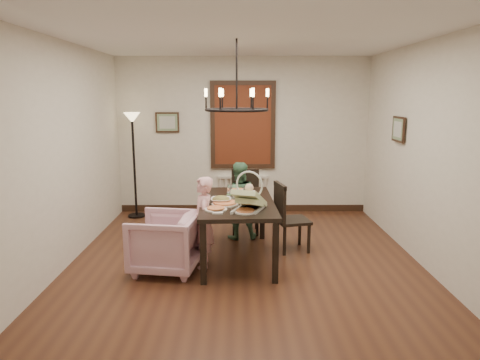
{
  "coord_description": "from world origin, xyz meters",
  "views": [
    {
      "loc": [
        -0.09,
        -5.22,
        2.13
      ],
      "look_at": [
        -0.06,
        0.2,
        1.05
      ],
      "focal_mm": 32.0,
      "sensor_mm": 36.0,
      "label": 1
    }
  ],
  "objects_px": {
    "armchair": "(165,242)",
    "dining_table": "(237,207)",
    "chair_far": "(245,202)",
    "drinking_glass": "(235,196)",
    "seated_man": "(238,207)",
    "elderly_woman": "(203,230)",
    "baby_bouncer": "(249,197)",
    "floor_lamp": "(134,167)",
    "chair_right": "(293,216)"
  },
  "relations": [
    {
      "from": "armchair",
      "to": "dining_table",
      "type": "bearing_deg",
      "value": 122.31
    },
    {
      "from": "chair_far",
      "to": "drinking_glass",
      "type": "distance_m",
      "value": 1.19
    },
    {
      "from": "seated_man",
      "to": "drinking_glass",
      "type": "distance_m",
      "value": 0.94
    },
    {
      "from": "chair_far",
      "to": "seated_man",
      "type": "xyz_separation_m",
      "value": [
        -0.11,
        -0.26,
        -0.01
      ]
    },
    {
      "from": "dining_table",
      "to": "drinking_glass",
      "type": "relative_size",
      "value": 11.97
    },
    {
      "from": "elderly_woman",
      "to": "baby_bouncer",
      "type": "distance_m",
      "value": 0.76
    },
    {
      "from": "baby_bouncer",
      "to": "drinking_glass",
      "type": "xyz_separation_m",
      "value": [
        -0.18,
        0.4,
        -0.09
      ]
    },
    {
      "from": "floor_lamp",
      "to": "chair_far",
      "type": "bearing_deg",
      "value": -25.29
    },
    {
      "from": "dining_table",
      "to": "elderly_woman",
      "type": "distance_m",
      "value": 0.54
    },
    {
      "from": "chair_right",
      "to": "drinking_glass",
      "type": "relative_size",
      "value": 6.77
    },
    {
      "from": "floor_lamp",
      "to": "dining_table",
      "type": "bearing_deg",
      "value": -47.99
    },
    {
      "from": "chair_right",
      "to": "elderly_woman",
      "type": "relative_size",
      "value": 1.02
    },
    {
      "from": "dining_table",
      "to": "chair_far",
      "type": "distance_m",
      "value": 1.11
    },
    {
      "from": "chair_right",
      "to": "baby_bouncer",
      "type": "xyz_separation_m",
      "value": [
        -0.62,
        -0.75,
        0.46
      ]
    },
    {
      "from": "elderly_woman",
      "to": "drinking_glass",
      "type": "height_order",
      "value": "elderly_woman"
    },
    {
      "from": "armchair",
      "to": "floor_lamp",
      "type": "height_order",
      "value": "floor_lamp"
    },
    {
      "from": "baby_bouncer",
      "to": "drinking_glass",
      "type": "relative_size",
      "value": 3.43
    },
    {
      "from": "drinking_glass",
      "to": "dining_table",
      "type": "bearing_deg",
      "value": 57.13
    },
    {
      "from": "armchair",
      "to": "drinking_glass",
      "type": "bearing_deg",
      "value": 120.74
    },
    {
      "from": "dining_table",
      "to": "elderly_woman",
      "type": "height_order",
      "value": "elderly_woman"
    },
    {
      "from": "chair_right",
      "to": "elderly_woman",
      "type": "xyz_separation_m",
      "value": [
        -1.19,
        -0.56,
        -0.01
      ]
    },
    {
      "from": "elderly_woman",
      "to": "baby_bouncer",
      "type": "height_order",
      "value": "baby_bouncer"
    },
    {
      "from": "chair_far",
      "to": "armchair",
      "type": "bearing_deg",
      "value": -124.5
    },
    {
      "from": "armchair",
      "to": "elderly_woman",
      "type": "distance_m",
      "value": 0.49
    },
    {
      "from": "chair_far",
      "to": "baby_bouncer",
      "type": "bearing_deg",
      "value": -89.4
    },
    {
      "from": "armchair",
      "to": "baby_bouncer",
      "type": "bearing_deg",
      "value": 95.43
    },
    {
      "from": "dining_table",
      "to": "baby_bouncer",
      "type": "relative_size",
      "value": 3.49
    },
    {
      "from": "floor_lamp",
      "to": "armchair",
      "type": "bearing_deg",
      "value": -68.89
    },
    {
      "from": "chair_far",
      "to": "baby_bouncer",
      "type": "height_order",
      "value": "baby_bouncer"
    },
    {
      "from": "floor_lamp",
      "to": "drinking_glass",
      "type": "bearing_deg",
      "value": -48.94
    },
    {
      "from": "chair_right",
      "to": "drinking_glass",
      "type": "height_order",
      "value": "chair_right"
    },
    {
      "from": "seated_man",
      "to": "baby_bouncer",
      "type": "xyz_separation_m",
      "value": [
        0.13,
        -1.26,
        0.46
      ]
    },
    {
      "from": "seated_man",
      "to": "baby_bouncer",
      "type": "height_order",
      "value": "baby_bouncer"
    },
    {
      "from": "seated_man",
      "to": "chair_far",
      "type": "bearing_deg",
      "value": -121.77
    },
    {
      "from": "dining_table",
      "to": "floor_lamp",
      "type": "height_order",
      "value": "floor_lamp"
    },
    {
      "from": "chair_far",
      "to": "floor_lamp",
      "type": "distance_m",
      "value": 2.17
    },
    {
      "from": "baby_bouncer",
      "to": "armchair",
      "type": "bearing_deg",
      "value": -161.85
    },
    {
      "from": "chair_far",
      "to": "chair_right",
      "type": "distance_m",
      "value": 1.0
    },
    {
      "from": "seated_man",
      "to": "armchair",
      "type": "bearing_deg",
      "value": 44.94
    },
    {
      "from": "elderly_woman",
      "to": "drinking_glass",
      "type": "relative_size",
      "value": 6.66
    },
    {
      "from": "chair_right",
      "to": "seated_man",
      "type": "height_order",
      "value": "chair_right"
    },
    {
      "from": "dining_table",
      "to": "elderly_woman",
      "type": "bearing_deg",
      "value": -151.67
    },
    {
      "from": "chair_right",
      "to": "drinking_glass",
      "type": "distance_m",
      "value": 0.95
    },
    {
      "from": "chair_right",
      "to": "armchair",
      "type": "bearing_deg",
      "value": 100.28
    },
    {
      "from": "drinking_glass",
      "to": "floor_lamp",
      "type": "xyz_separation_m",
      "value": [
        -1.77,
        2.03,
        0.04
      ]
    },
    {
      "from": "chair_far",
      "to": "drinking_glass",
      "type": "xyz_separation_m",
      "value": [
        -0.16,
        -1.12,
        0.36
      ]
    },
    {
      "from": "dining_table",
      "to": "baby_bouncer",
      "type": "height_order",
      "value": "baby_bouncer"
    },
    {
      "from": "chair_right",
      "to": "seated_man",
      "type": "relative_size",
      "value": 1.0
    },
    {
      "from": "armchair",
      "to": "baby_bouncer",
      "type": "distance_m",
      "value": 1.18
    },
    {
      "from": "dining_table",
      "to": "armchair",
      "type": "relative_size",
      "value": 2.15
    }
  ]
}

